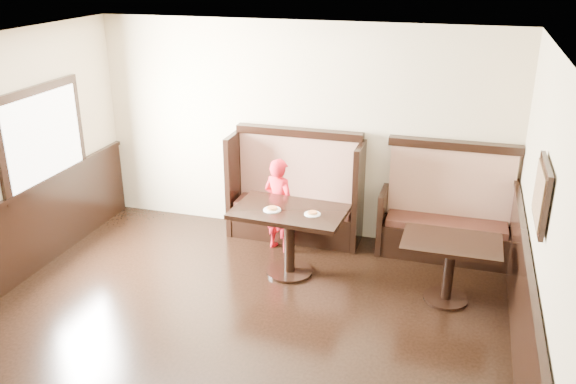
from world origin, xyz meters
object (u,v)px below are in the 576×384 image
at_px(booth_neighbor, 447,219).
at_px(table_main, 289,225).
at_px(booth_main, 296,199).
at_px(table_neighbor, 450,256).
at_px(child, 279,205).

relative_size(booth_neighbor, table_main, 1.24).
height_order(booth_main, table_main, booth_main).
xyz_separation_m(booth_main, table_main, (0.21, -1.03, 0.10)).
relative_size(booth_main, booth_neighbor, 1.06).
bearing_deg(table_neighbor, booth_neighbor, 94.62).
height_order(booth_neighbor, table_main, booth_neighbor).
xyz_separation_m(table_neighbor, child, (-2.12, 0.66, 0.07)).
bearing_deg(booth_neighbor, table_main, -149.48).
distance_m(booth_neighbor, child, 2.09).
xyz_separation_m(table_main, table_neighbor, (1.82, -0.09, -0.09)).
distance_m(booth_main, booth_neighbor, 1.95).
bearing_deg(child, table_main, 138.45).
distance_m(booth_neighbor, table_neighbor, 1.12).
bearing_deg(child, booth_main, -80.28).
height_order(table_main, table_neighbor, table_main).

